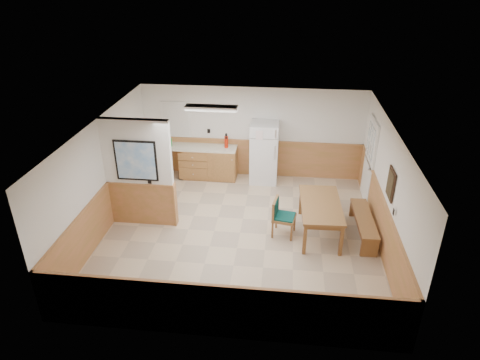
# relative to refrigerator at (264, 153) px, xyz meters

# --- Properties ---
(ground) EXTENTS (6.00, 6.00, 0.00)m
(ground) POSITION_rel_refrigerator_xyz_m (-0.36, -2.63, -0.83)
(ground) COLOR tan
(ground) RESTS_ON ground
(ceiling) EXTENTS (6.00, 6.00, 0.02)m
(ceiling) POSITION_rel_refrigerator_xyz_m (-0.36, -2.63, 1.67)
(ceiling) COLOR silver
(ceiling) RESTS_ON back_wall
(back_wall) EXTENTS (6.00, 0.02, 2.50)m
(back_wall) POSITION_rel_refrigerator_xyz_m (-0.36, 0.37, 0.42)
(back_wall) COLOR white
(back_wall) RESTS_ON ground
(right_wall) EXTENTS (0.02, 6.00, 2.50)m
(right_wall) POSITION_rel_refrigerator_xyz_m (2.64, -2.63, 0.42)
(right_wall) COLOR white
(right_wall) RESTS_ON ground
(left_wall) EXTENTS (0.02, 6.00, 2.50)m
(left_wall) POSITION_rel_refrigerator_xyz_m (-3.36, -2.63, 0.42)
(left_wall) COLOR white
(left_wall) RESTS_ON ground
(wainscot_back) EXTENTS (6.00, 0.04, 1.00)m
(wainscot_back) POSITION_rel_refrigerator_xyz_m (-0.36, 0.35, -0.33)
(wainscot_back) COLOR #BF734C
(wainscot_back) RESTS_ON ground
(wainscot_right) EXTENTS (0.04, 6.00, 1.00)m
(wainscot_right) POSITION_rel_refrigerator_xyz_m (2.62, -2.63, -0.33)
(wainscot_right) COLOR #BF734C
(wainscot_right) RESTS_ON ground
(wainscot_left) EXTENTS (0.04, 6.00, 1.00)m
(wainscot_left) POSITION_rel_refrigerator_xyz_m (-3.34, -2.63, -0.33)
(wainscot_left) COLOR #BF734C
(wainscot_left) RESTS_ON ground
(partition_wall) EXTENTS (1.50, 0.20, 2.50)m
(partition_wall) POSITION_rel_refrigerator_xyz_m (-2.61, -2.43, 0.40)
(partition_wall) COLOR white
(partition_wall) RESTS_ON ground
(kitchen_counter) EXTENTS (2.20, 0.61, 1.00)m
(kitchen_counter) POSITION_rel_refrigerator_xyz_m (-1.56, 0.05, -0.37)
(kitchen_counter) COLOR #AB6C3C
(kitchen_counter) RESTS_ON ground
(exterior_door) EXTENTS (0.07, 1.02, 2.15)m
(exterior_door) POSITION_rel_refrigerator_xyz_m (2.61, -0.73, 0.22)
(exterior_door) COLOR white
(exterior_door) RESTS_ON ground
(kitchen_window) EXTENTS (0.80, 0.04, 1.00)m
(kitchen_window) POSITION_rel_refrigerator_xyz_m (-2.46, 0.35, 0.72)
(kitchen_window) COLOR white
(kitchen_window) RESTS_ON back_wall
(wall_painting) EXTENTS (0.04, 0.50, 0.60)m
(wall_painting) POSITION_rel_refrigerator_xyz_m (2.61, -2.93, 0.72)
(wall_painting) COLOR #301E13
(wall_painting) RESTS_ON right_wall
(fluorescent_fixture) EXTENTS (1.20, 0.30, 0.09)m
(fluorescent_fixture) POSITION_rel_refrigerator_xyz_m (-1.16, -1.33, 1.62)
(fluorescent_fixture) COLOR white
(fluorescent_fixture) RESTS_ON ceiling
(refrigerator) EXTENTS (0.74, 0.72, 1.66)m
(refrigerator) POSITION_rel_refrigerator_xyz_m (0.00, 0.00, 0.00)
(refrigerator) COLOR white
(refrigerator) RESTS_ON ground
(dining_table) EXTENTS (0.91, 1.73, 0.75)m
(dining_table) POSITION_rel_refrigerator_xyz_m (1.38, -2.44, -0.17)
(dining_table) COLOR olive
(dining_table) RESTS_ON ground
(dining_bench) EXTENTS (0.41, 1.68, 0.45)m
(dining_bench) POSITION_rel_refrigerator_xyz_m (2.33, -2.41, -0.48)
(dining_bench) COLOR olive
(dining_bench) RESTS_ON ground
(dining_chair) EXTENTS (0.73, 0.55, 0.85)m
(dining_chair) POSITION_rel_refrigerator_xyz_m (0.51, -2.56, -0.34)
(dining_chair) COLOR olive
(dining_chair) RESTS_ON ground
(fire_extinguisher) EXTENTS (0.11, 0.11, 0.40)m
(fire_extinguisher) POSITION_rel_refrigerator_xyz_m (-1.03, 0.07, 0.25)
(fire_extinguisher) COLOR red
(fire_extinguisher) RESTS_ON kitchen_counter
(soap_bottle) EXTENTS (0.08, 0.08, 0.22)m
(soap_bottle) POSITION_rel_refrigerator_xyz_m (-2.55, 0.00, 0.18)
(soap_bottle) COLOR #198E34
(soap_bottle) RESTS_ON kitchen_counter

